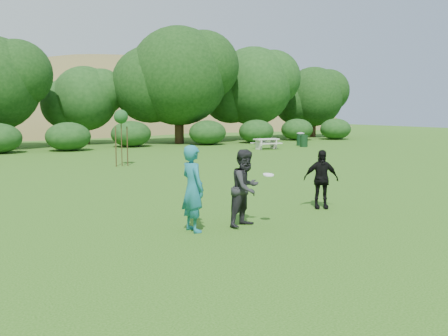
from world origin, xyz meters
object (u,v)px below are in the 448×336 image
object	(u,v)px
player_grey	(246,188)
trash_can_lidded	(300,139)
sapling	(121,118)
trash_can_near	(304,141)
player_black	(321,179)
picnic_table	(266,142)
player_teal	(193,189)

from	to	relation	value
player_grey	trash_can_lidded	size ratio (longest dim) A/B	1.82
player_grey	sapling	xyz separation A→B (m)	(1.49, 14.08, 1.46)
player_grey	trash_can_near	xyz separation A→B (m)	(17.64, 19.65, -0.50)
player_black	picnic_table	xyz separation A→B (m)	(10.81, 18.44, -0.34)
player_teal	player_grey	bearing A→B (deg)	-101.05
trash_can_near	sapling	xyz separation A→B (m)	(-16.15, -5.57, 1.97)
player_grey	picnic_table	bearing A→B (deg)	31.85
sapling	picnic_table	bearing A→B (deg)	22.54
player_teal	player_grey	xyz separation A→B (m)	(1.37, -0.16, -0.07)
player_teal	trash_can_near	world-z (taller)	player_teal
trash_can_near	trash_can_lidded	bearing A→B (deg)	61.80
player_teal	picnic_table	xyz separation A→B (m)	(15.26, 19.06, -0.51)
sapling	picnic_table	xyz separation A→B (m)	(12.40, 5.15, -1.90)
player_grey	trash_can_lidded	world-z (taller)	player_grey
player_grey	player_black	world-z (taller)	player_grey
player_black	player_teal	bearing A→B (deg)	-142.53
player_black	trash_can_lidded	world-z (taller)	player_black
player_teal	sapling	distance (m)	14.28
trash_can_near	trash_can_lidded	distance (m)	1.43
sapling	player_teal	bearing A→B (deg)	-101.62
sapling	trash_can_lidded	bearing A→B (deg)	22.08
player_black	picnic_table	world-z (taller)	player_black
sapling	picnic_table	distance (m)	13.56
player_teal	picnic_table	size ratio (longest dim) A/B	1.14
sapling	trash_can_near	bearing A→B (deg)	19.03
player_black	trash_can_near	bearing A→B (deg)	81.79
player_teal	player_black	distance (m)	4.50
player_teal	player_black	world-z (taller)	player_teal
player_grey	picnic_table	world-z (taller)	player_grey
player_teal	sapling	bearing A→B (deg)	-15.88
trash_can_near	trash_can_lidded	world-z (taller)	trash_can_lidded
player_teal	picnic_table	world-z (taller)	player_teal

